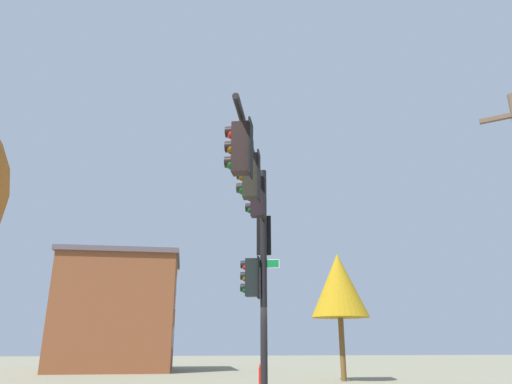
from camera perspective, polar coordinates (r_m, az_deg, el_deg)
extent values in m
cylinder|color=black|center=(13.70, 0.95, -10.59)|extent=(0.20, 0.20, 6.71)
cylinder|color=black|center=(11.65, -0.43, 4.73)|extent=(5.59, 1.60, 0.14)
cylinder|color=black|center=(12.94, 0.37, -0.06)|extent=(2.55, 0.74, 1.07)
cube|color=black|center=(12.53, 0.21, -0.64)|extent=(0.40, 0.43, 1.10)
cube|color=black|center=(12.51, 1.12, -0.60)|extent=(0.43, 0.16, 1.22)
sphere|color=#FF2018|center=(12.67, -0.69, 0.79)|extent=(0.22, 0.22, 0.22)
cylinder|color=black|center=(12.69, -0.96, 0.99)|extent=(0.26, 0.20, 0.23)
sphere|color=#855607|center=(12.56, -0.69, -0.67)|extent=(0.22, 0.22, 0.22)
cylinder|color=black|center=(12.58, -0.96, -0.47)|extent=(0.26, 0.20, 0.23)
sphere|color=#0B621E|center=(12.46, -0.70, -2.16)|extent=(0.22, 0.22, 0.22)
cylinder|color=black|center=(12.48, -0.97, -1.95)|extent=(0.26, 0.20, 0.23)
cube|color=black|center=(10.99, -0.68, 1.97)|extent=(0.40, 0.43, 1.10)
cube|color=black|center=(10.97, 0.35, 2.01)|extent=(0.44, 0.15, 1.22)
sphere|color=#FF2018|center=(11.14, -1.70, 3.57)|extent=(0.22, 0.22, 0.22)
cylinder|color=black|center=(11.17, -2.00, 3.80)|extent=(0.26, 0.19, 0.23)
sphere|color=#855607|center=(11.02, -1.72, 1.93)|extent=(0.22, 0.22, 0.22)
cylinder|color=black|center=(11.04, -2.02, 2.16)|extent=(0.26, 0.19, 0.23)
sphere|color=#0B621E|center=(10.90, -1.73, 0.26)|extent=(0.22, 0.22, 0.22)
cylinder|color=black|center=(10.93, -2.04, 0.50)|extent=(0.26, 0.19, 0.23)
cube|color=black|center=(9.48, -1.87, 5.42)|extent=(0.41, 0.44, 1.10)
cube|color=black|center=(9.46, -0.67, 5.49)|extent=(0.43, 0.16, 1.22)
sphere|color=#FF2018|center=(9.66, -3.03, 7.20)|extent=(0.22, 0.22, 0.22)
cylinder|color=black|center=(9.69, -3.38, 7.44)|extent=(0.26, 0.20, 0.23)
sphere|color=#855607|center=(9.52, -3.06, 5.35)|extent=(0.22, 0.22, 0.22)
cylinder|color=black|center=(9.55, -3.41, 5.60)|extent=(0.26, 0.20, 0.23)
sphere|color=#0B621E|center=(9.39, -3.10, 3.45)|extent=(0.22, 0.22, 0.22)
cylinder|color=black|center=(9.42, -3.45, 3.71)|extent=(0.26, 0.20, 0.23)
cube|color=black|center=(14.28, 1.05, -5.57)|extent=(0.43, 0.40, 1.10)
cube|color=black|center=(14.08, 0.98, -5.38)|extent=(0.15, 0.44, 1.22)
sphere|color=#FF2018|center=(14.55, 1.12, -4.44)|extent=(0.22, 0.22, 0.22)
cylinder|color=black|center=(14.62, 1.14, -4.30)|extent=(0.19, 0.26, 0.23)
sphere|color=#855607|center=(14.47, 1.13, -5.74)|extent=(0.22, 0.22, 0.22)
cylinder|color=black|center=(14.54, 1.15, -5.60)|extent=(0.19, 0.26, 0.23)
sphere|color=#0B621E|center=(14.40, 1.13, -7.06)|extent=(0.22, 0.22, 0.22)
cylinder|color=black|center=(14.47, 1.15, -6.92)|extent=(0.19, 0.26, 0.23)
cube|color=black|center=(13.73, -0.53, -10.57)|extent=(0.40, 0.43, 1.10)
cube|color=black|center=(13.71, 0.32, -10.56)|extent=(0.44, 0.15, 1.22)
sphere|color=#FF2018|center=(13.81, -1.36, -9.18)|extent=(0.22, 0.22, 0.22)
cylinder|color=black|center=(13.82, -1.61, -8.98)|extent=(0.26, 0.19, 0.23)
sphere|color=#855607|center=(13.76, -1.37, -10.58)|extent=(0.22, 0.22, 0.22)
cylinder|color=black|center=(13.77, -1.62, -10.38)|extent=(0.26, 0.19, 0.23)
sphere|color=#0B621E|center=(13.72, -1.38, -11.99)|extent=(0.22, 0.22, 0.22)
cylinder|color=black|center=(13.73, -1.63, -11.78)|extent=(0.26, 0.19, 0.23)
cube|color=white|center=(11.51, -0.59, 6.66)|extent=(0.91, 0.26, 0.26)
cube|color=#0E6F31|center=(11.51, -0.59, 6.66)|extent=(0.88, 0.26, 0.22)
cube|color=white|center=(13.76, 0.94, -8.90)|extent=(0.26, 0.91, 0.26)
cube|color=#107635|center=(13.76, 0.94, -8.90)|extent=(0.26, 0.88, 0.22)
cylinder|color=red|center=(18.93, 0.73, -21.97)|extent=(0.24, 0.24, 0.65)
sphere|color=red|center=(18.91, 0.72, -20.78)|extent=(0.22, 0.22, 0.22)
cylinder|color=red|center=(18.78, 0.81, -21.90)|extent=(0.12, 0.10, 0.10)
cylinder|color=brown|center=(21.77, 10.66, -18.56)|extent=(0.24, 0.24, 2.67)
cone|color=#A67E15|center=(21.93, 10.22, -11.29)|extent=(2.61, 2.61, 2.90)
cube|color=brown|center=(30.66, -16.71, -14.29)|extent=(6.14, 6.83, 6.65)
cube|color=#564D53|center=(31.06, -16.12, -7.90)|extent=(6.44, 7.13, 0.30)
cube|color=#A5B7C6|center=(29.47, -10.28, -17.31)|extent=(0.90, 0.04, 1.20)
cube|color=#A5B7C6|center=(31.00, -9.97, -13.06)|extent=(0.90, 0.04, 1.20)
cube|color=#A5B7C6|center=(30.81, -9.89, -11.42)|extent=(0.90, 0.04, 1.20)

